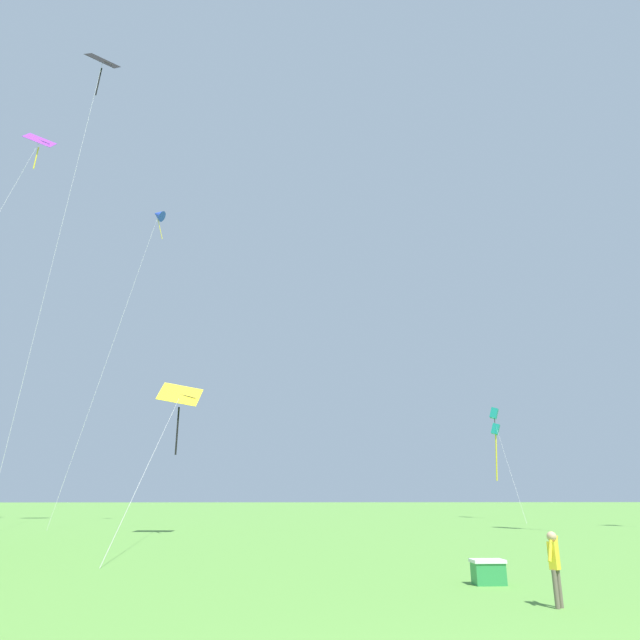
{
  "coord_description": "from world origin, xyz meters",
  "views": [
    {
      "loc": [
        -2.14,
        -3.38,
        1.54
      ],
      "look_at": [
        -0.07,
        27.5,
        11.22
      ],
      "focal_mm": 31.92,
      "sensor_mm": 36.0,
      "label": 1
    }
  ],
  "objects": [
    {
      "name": "kite_purple_streamer",
      "position": [
        -19.8,
        32.34,
        24.73
      ],
      "size": [
        1.84,
        12.29,
        26.65
      ],
      "color": "purple",
      "rests_on": "ground_plane"
    },
    {
      "name": "kite_teal_box",
      "position": [
        14.91,
        41.48,
        7.22
      ],
      "size": [
        2.44,
        9.35,
        8.49
      ],
      "color": "teal",
      "rests_on": "ground_plane"
    },
    {
      "name": "kite_black_large",
      "position": [
        -14.69,
        28.68,
        28.35
      ],
      "size": [
        2.02,
        7.13,
        30.52
      ],
      "color": "black",
      "rests_on": "ground_plane"
    },
    {
      "name": "kite_yellow_diamond",
      "position": [
        -6.79,
        22.51,
        5.54
      ],
      "size": [
        1.97,
        12.3,
        6.67
      ],
      "color": "yellow",
      "rests_on": "ground_plane"
    },
    {
      "name": "person_child_small",
      "position": [
        1.94,
        5.48,
        0.63
      ],
      "size": [
        0.3,
        0.25,
        1.05
      ],
      "color": "#665B4C",
      "rests_on": "ground_plane"
    },
    {
      "name": "kite_blue_delta",
      "position": [
        -11.05,
        32.96,
        20.33
      ],
      "size": [
        3.03,
        6.39,
        20.91
      ],
      "color": "blue",
      "rests_on": "ground_plane"
    },
    {
      "name": "picnic_cooler",
      "position": [
        1.73,
        7.82,
        0.22
      ],
      "size": [
        0.6,
        0.4,
        0.44
      ],
      "color": "#2D8C47",
      "rests_on": "ground_plane"
    }
  ]
}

